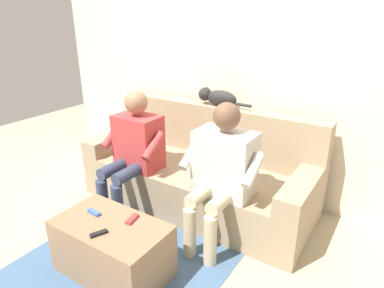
{
  "coord_description": "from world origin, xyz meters",
  "views": [
    {
      "loc": [
        -1.53,
        2.34,
        1.77
      ],
      "look_at": [
        0.0,
        -0.0,
        0.66
      ],
      "focal_mm": 31.38,
      "sensor_mm": 36.0,
      "label": 1
    }
  ],
  "objects_px": {
    "person_left_seated": "(222,168)",
    "person_right_seated": "(134,146)",
    "cat_on_backrest": "(217,97)",
    "remote_black": "(99,233)",
    "couch": "(201,173)",
    "coffee_table": "(113,248)",
    "remote_blue": "(94,212)",
    "remote_red": "(132,219)"
  },
  "relations": [
    {
      "from": "person_left_seated",
      "to": "person_right_seated",
      "type": "xyz_separation_m",
      "value": [
        0.89,
        0.02,
        -0.01
      ]
    },
    {
      "from": "cat_on_backrest",
      "to": "remote_black",
      "type": "xyz_separation_m",
      "value": [
        -0.02,
        1.59,
        -0.58
      ]
    },
    {
      "from": "cat_on_backrest",
      "to": "person_left_seated",
      "type": "bearing_deg",
      "value": 122.32
    },
    {
      "from": "person_right_seated",
      "to": "remote_black",
      "type": "relative_size",
      "value": 9.99
    },
    {
      "from": "couch",
      "to": "cat_on_backrest",
      "type": "relative_size",
      "value": 3.93
    },
    {
      "from": "cat_on_backrest",
      "to": "remote_black",
      "type": "bearing_deg",
      "value": 90.89
    },
    {
      "from": "person_left_seated",
      "to": "coffee_table",
      "type": "bearing_deg",
      "value": 59.97
    },
    {
      "from": "person_left_seated",
      "to": "remote_black",
      "type": "distance_m",
      "value": 1.01
    },
    {
      "from": "person_right_seated",
      "to": "remote_blue",
      "type": "distance_m",
      "value": 0.8
    },
    {
      "from": "person_left_seated",
      "to": "cat_on_backrest",
      "type": "bearing_deg",
      "value": -57.68
    },
    {
      "from": "person_left_seated",
      "to": "cat_on_backrest",
      "type": "relative_size",
      "value": 2.07
    },
    {
      "from": "coffee_table",
      "to": "remote_red",
      "type": "relative_size",
      "value": 6.78
    },
    {
      "from": "remote_black",
      "to": "coffee_table",
      "type": "bearing_deg",
      "value": -143.35
    },
    {
      "from": "remote_blue",
      "to": "coffee_table",
      "type": "bearing_deg",
      "value": -2.21
    },
    {
      "from": "remote_red",
      "to": "remote_black",
      "type": "bearing_deg",
      "value": 152.06
    },
    {
      "from": "remote_blue",
      "to": "cat_on_backrest",
      "type": "bearing_deg",
      "value": 87.91
    },
    {
      "from": "remote_red",
      "to": "person_right_seated",
      "type": "bearing_deg",
      "value": 29.4
    },
    {
      "from": "person_left_seated",
      "to": "remote_blue",
      "type": "height_order",
      "value": "person_left_seated"
    },
    {
      "from": "coffee_table",
      "to": "remote_blue",
      "type": "distance_m",
      "value": 0.29
    },
    {
      "from": "couch",
      "to": "person_right_seated",
      "type": "xyz_separation_m",
      "value": [
        0.44,
        0.43,
        0.33
      ]
    },
    {
      "from": "couch",
      "to": "remote_blue",
      "type": "relative_size",
      "value": 18.86
    },
    {
      "from": "coffee_table",
      "to": "remote_black",
      "type": "bearing_deg",
      "value": 102.13
    },
    {
      "from": "remote_blue",
      "to": "person_right_seated",
      "type": "bearing_deg",
      "value": 114.88
    },
    {
      "from": "remote_black",
      "to": "couch",
      "type": "bearing_deg",
      "value": -154.3
    },
    {
      "from": "couch",
      "to": "coffee_table",
      "type": "relative_size",
      "value": 2.73
    },
    {
      "from": "couch",
      "to": "person_left_seated",
      "type": "relative_size",
      "value": 1.89
    },
    {
      "from": "remote_black",
      "to": "remote_red",
      "type": "relative_size",
      "value": 0.96
    },
    {
      "from": "couch",
      "to": "person_left_seated",
      "type": "bearing_deg",
      "value": 137.07
    },
    {
      "from": "couch",
      "to": "remote_blue",
      "type": "xyz_separation_m",
      "value": [
        0.19,
        1.16,
        0.12
      ]
    },
    {
      "from": "person_left_seated",
      "to": "person_right_seated",
      "type": "height_order",
      "value": "person_left_seated"
    },
    {
      "from": "remote_black",
      "to": "remote_red",
      "type": "height_order",
      "value": "remote_red"
    },
    {
      "from": "remote_blue",
      "to": "remote_black",
      "type": "height_order",
      "value": "remote_blue"
    },
    {
      "from": "coffee_table",
      "to": "remote_red",
      "type": "distance_m",
      "value": 0.26
    },
    {
      "from": "remote_blue",
      "to": "person_left_seated",
      "type": "bearing_deg",
      "value": 55.04
    },
    {
      "from": "remote_red",
      "to": "person_left_seated",
      "type": "bearing_deg",
      "value": -38.83
    },
    {
      "from": "coffee_table",
      "to": "person_left_seated",
      "type": "relative_size",
      "value": 0.69
    },
    {
      "from": "couch",
      "to": "remote_black",
      "type": "height_order",
      "value": "couch"
    },
    {
      "from": "coffee_table",
      "to": "remote_black",
      "type": "distance_m",
      "value": 0.25
    },
    {
      "from": "couch",
      "to": "person_right_seated",
      "type": "distance_m",
      "value": 0.7
    },
    {
      "from": "person_left_seated",
      "to": "remote_red",
      "type": "bearing_deg",
      "value": 62.24
    },
    {
      "from": "person_left_seated",
      "to": "remote_blue",
      "type": "bearing_deg",
      "value": 49.6
    },
    {
      "from": "person_left_seated",
      "to": "person_right_seated",
      "type": "distance_m",
      "value": 0.89
    }
  ]
}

